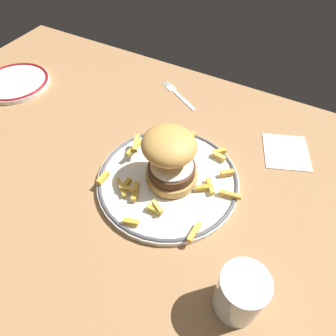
% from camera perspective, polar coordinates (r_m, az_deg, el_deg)
% --- Properties ---
extents(ground_plane, '(1.36, 0.88, 0.04)m').
position_cam_1_polar(ground_plane, '(0.65, -5.73, -4.45)').
color(ground_plane, '#9E7349').
extents(dinner_plate, '(0.29, 0.29, 0.02)m').
position_cam_1_polar(dinner_plate, '(0.63, -0.00, -2.22)').
color(dinner_plate, white).
rests_on(dinner_plate, ground_plane).
extents(burger, '(0.12, 0.11, 0.11)m').
position_cam_1_polar(burger, '(0.58, 0.41, 2.11)').
color(burger, '#CB9549').
rests_on(burger, dinner_plate).
extents(fries_pile, '(0.27, 0.28, 0.03)m').
position_cam_1_polar(fries_pile, '(0.61, -0.19, -2.27)').
color(fries_pile, '#EFAD48').
rests_on(fries_pile, dinner_plate).
extents(water_glass, '(0.07, 0.07, 0.09)m').
position_cam_1_polar(water_glass, '(0.49, 13.18, -22.07)').
color(water_glass, silver).
rests_on(water_glass, ground_plane).
extents(side_plate, '(0.18, 0.18, 0.02)m').
position_cam_1_polar(side_plate, '(0.98, -26.59, 14.09)').
color(side_plate, white).
rests_on(side_plate, ground_plane).
extents(fork, '(0.13, 0.08, 0.00)m').
position_cam_1_polar(fork, '(0.85, 1.84, 13.61)').
color(fork, silver).
rests_on(fork, ground_plane).
extents(napkin, '(0.13, 0.14, 0.00)m').
position_cam_1_polar(napkin, '(0.74, 21.20, 2.88)').
color(napkin, silver).
rests_on(napkin, ground_plane).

